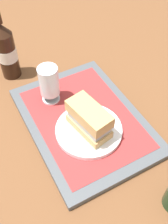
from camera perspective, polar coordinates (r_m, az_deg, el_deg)
ground_plane at (r=0.81m, az=-0.00°, el=-2.27°), size 3.00×3.00×0.00m
tray at (r=0.81m, az=-0.00°, el=-1.83°), size 0.44×0.32×0.02m
placemat at (r=0.80m, az=-0.00°, el=-1.36°), size 0.38×0.27×0.00m
plate at (r=0.76m, az=1.02°, el=-3.87°), size 0.19×0.19×0.01m
sandwich at (r=0.72m, az=0.91°, el=-1.35°), size 0.14×0.09×0.08m
beer_glass at (r=0.81m, az=-7.42°, el=6.05°), size 0.06×0.06×0.12m
beer_bottle at (r=0.93m, az=-16.25°, el=12.52°), size 0.07×0.07×0.27m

